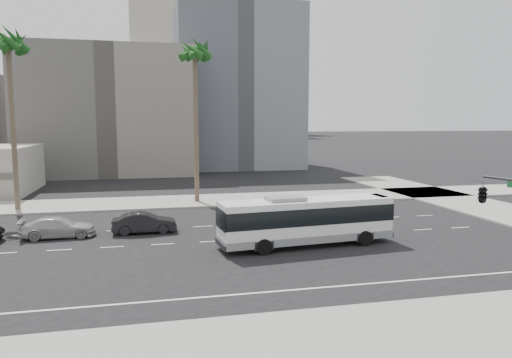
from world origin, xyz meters
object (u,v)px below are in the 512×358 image
object	(u,v)px
palm_near	(195,55)
palm_mid	(8,47)
city_bus	(306,219)
car_b	(59,227)
traffic_signal	(489,195)
car_a	(145,223)

from	to	relation	value
palm_near	palm_mid	xyz separation A→B (m)	(-15.33, -0.86, 0.04)
city_bus	palm_mid	distance (m)	28.61
car_b	palm_near	xyz separation A→B (m)	(10.24, 11.54, 12.89)
city_bus	car_b	distance (m)	16.20
traffic_signal	car_b	bearing A→B (deg)	131.32
city_bus	car_b	xyz separation A→B (m)	(-15.19, 5.56, -0.95)
car_a	traffic_signal	size ratio (longest dim) A/B	0.82
city_bus	traffic_signal	bearing A→B (deg)	-67.31
city_bus	palm_mid	bearing A→B (deg)	135.92
car_a	car_b	world-z (taller)	car_a
traffic_signal	palm_mid	size ratio (longest dim) A/B	0.35
car_b	palm_mid	size ratio (longest dim) A/B	0.31
city_bus	palm_near	world-z (taller)	palm_near
city_bus	car_a	world-z (taller)	city_bus
traffic_signal	palm_mid	xyz separation A→B (m)	(-25.33, 25.68, 9.22)
traffic_signal	city_bus	bearing A→B (deg)	105.99
car_a	palm_mid	xyz separation A→B (m)	(-10.60, 10.64, 12.90)
palm_near	palm_mid	world-z (taller)	palm_mid
palm_near	palm_mid	bearing A→B (deg)	-176.78
city_bus	palm_near	size ratio (longest dim) A/B	0.73
traffic_signal	palm_near	distance (m)	29.81
palm_near	city_bus	bearing A→B (deg)	-73.84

